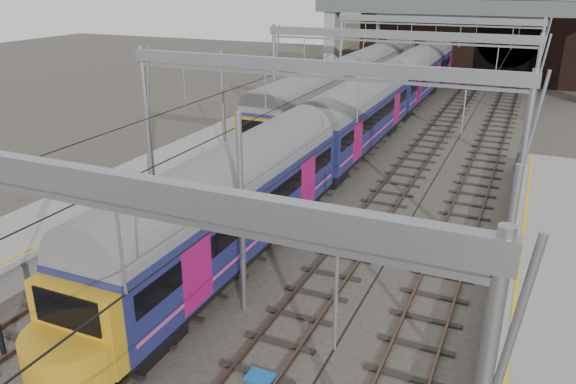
% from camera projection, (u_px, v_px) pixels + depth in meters
% --- Properties ---
extents(ground, '(160.00, 160.00, 0.00)m').
position_uv_depth(ground, '(215.00, 339.00, 18.03)').
color(ground, '#38332D').
rests_on(ground, ground).
extents(platform_left, '(4.32, 55.00, 1.12)m').
position_uv_depth(platform_left, '(38.00, 237.00, 23.81)').
color(platform_left, gray).
rests_on(platform_left, ground).
extents(tracks, '(14.40, 80.00, 0.22)m').
position_uv_depth(tracks, '(356.00, 188.00, 30.83)').
color(tracks, '#4C3828').
rests_on(tracks, ground).
extents(overhead_line, '(16.80, 80.00, 8.00)m').
position_uv_depth(overhead_line, '(392.00, 53.00, 34.02)').
color(overhead_line, gray).
rests_on(overhead_line, ground).
extents(retaining_wall, '(28.00, 2.75, 9.00)m').
position_uv_depth(retaining_wall, '(473.00, 42.00, 60.29)').
color(retaining_wall, black).
rests_on(retaining_wall, ground).
extents(overbridge, '(28.00, 3.00, 9.25)m').
position_uv_depth(overbridge, '(455.00, 17.00, 54.70)').
color(overbridge, gray).
rests_on(overbridge, ground).
extents(train_main, '(2.91, 67.33, 4.97)m').
position_uv_depth(train_main, '(390.00, 92.00, 43.34)').
color(train_main, black).
rests_on(train_main, ground).
extents(train_second, '(2.91, 50.50, 4.97)m').
position_uv_depth(train_second, '(375.00, 71.00, 53.47)').
color(train_second, black).
rests_on(train_second, ground).
extents(signal_near_centre, '(0.37, 0.46, 4.64)m').
position_uv_depth(signal_near_centre, '(107.00, 281.00, 15.66)').
color(signal_near_centre, black).
rests_on(signal_near_centre, ground).
extents(equip_cover_a, '(0.98, 0.82, 0.10)m').
position_uv_depth(equip_cover_a, '(257.00, 233.00, 25.38)').
color(equip_cover_a, '#1657A9').
rests_on(equip_cover_a, ground).
extents(equip_cover_b, '(0.95, 0.83, 0.09)m').
position_uv_depth(equip_cover_b, '(322.00, 205.00, 28.47)').
color(equip_cover_b, '#1657A9').
rests_on(equip_cover_b, ground).
extents(equip_cover_c, '(0.86, 0.62, 0.10)m').
position_uv_depth(equip_cover_c, '(261.00, 377.00, 16.22)').
color(equip_cover_c, '#1657A9').
rests_on(equip_cover_c, ground).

